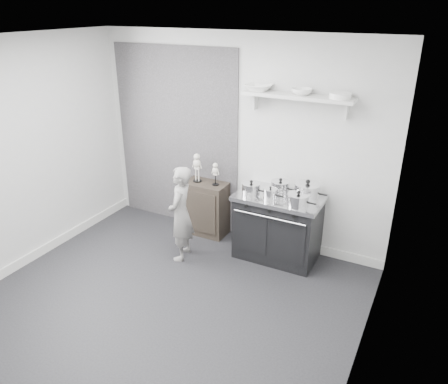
{
  "coord_description": "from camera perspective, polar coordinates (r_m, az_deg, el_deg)",
  "views": [
    {
      "loc": [
        2.34,
        -3.12,
        3.0
      ],
      "look_at": [
        0.23,
        0.95,
        1.0
      ],
      "focal_mm": 35.0,
      "sensor_mm": 36.0,
      "label": 1
    }
  ],
  "objects": [
    {
      "name": "ground",
      "position": [
        4.92,
        -7.79,
        -14.27
      ],
      "size": [
        4.0,
        4.0,
        0.0
      ],
      "primitive_type": "plane",
      "color": "black",
      "rests_on": "ground"
    },
    {
      "name": "room_shell",
      "position": [
        4.29,
        -8.82,
        4.8
      ],
      "size": [
        4.02,
        3.62,
        2.71
      ],
      "color": "#BABAB8",
      "rests_on": "ground"
    },
    {
      "name": "wall_shelf",
      "position": [
        5.13,
        9.6,
        12.11
      ],
      "size": [
        1.3,
        0.26,
        0.24
      ],
      "color": "silver",
      "rests_on": "room_shell"
    },
    {
      "name": "stove",
      "position": [
        5.51,
        7.03,
        -4.49
      ],
      "size": [
        1.05,
        0.66,
        0.84
      ],
      "color": "black",
      "rests_on": "ground"
    },
    {
      "name": "side_cabinet",
      "position": [
        6.05,
        -2.34,
        -2.12
      ],
      "size": [
        0.58,
        0.34,
        0.76
      ],
      "primitive_type": "cube",
      "color": "black",
      "rests_on": "ground"
    },
    {
      "name": "child",
      "position": [
        5.39,
        -5.66,
        -2.85
      ],
      "size": [
        0.39,
        0.5,
        1.22
      ],
      "primitive_type": "imported",
      "rotation": [
        0.0,
        0.0,
        -1.33
      ],
      "color": "gray",
      "rests_on": "ground"
    },
    {
      "name": "pot_front_left",
      "position": [
        5.33,
        3.57,
        0.49
      ],
      "size": [
        0.32,
        0.23,
        0.17
      ],
      "color": "silver",
      "rests_on": "stove"
    },
    {
      "name": "pot_back_left",
      "position": [
        5.39,
        7.37,
        0.68
      ],
      "size": [
        0.32,
        0.23,
        0.19
      ],
      "color": "silver",
      "rests_on": "stove"
    },
    {
      "name": "pot_back_right",
      "position": [
        5.27,
        10.82,
        0.14
      ],
      "size": [
        0.4,
        0.31,
        0.24
      ],
      "color": "silver",
      "rests_on": "stove"
    },
    {
      "name": "pot_front_right",
      "position": [
        5.06,
        9.66,
        -1.05
      ],
      "size": [
        0.34,
        0.25,
        0.2
      ],
      "color": "silver",
      "rests_on": "stove"
    },
    {
      "name": "pot_front_center",
      "position": [
        5.21,
        6.08,
        -0.22
      ],
      "size": [
        0.25,
        0.17,
        0.16
      ],
      "color": "silver",
      "rests_on": "stove"
    },
    {
      "name": "skeleton_full",
      "position": [
        5.88,
        -3.54,
        3.48
      ],
      "size": [
        0.13,
        0.08,
        0.46
      ],
      "primitive_type": null,
      "color": "beige",
      "rests_on": "side_cabinet"
    },
    {
      "name": "skeleton_torso",
      "position": [
        5.77,
        -1.14,
        2.57
      ],
      "size": [
        0.1,
        0.06,
        0.36
      ],
      "primitive_type": null,
      "color": "beige",
      "rests_on": "side_cabinet"
    },
    {
      "name": "bowl_large",
      "position": [
        5.28,
        4.57,
        13.44
      ],
      "size": [
        0.32,
        0.32,
        0.08
      ],
      "primitive_type": "imported",
      "color": "white",
      "rests_on": "wall_shelf"
    },
    {
      "name": "bowl_small",
      "position": [
        5.1,
        10.12,
        12.78
      ],
      "size": [
        0.23,
        0.23,
        0.07
      ],
      "primitive_type": "imported",
      "color": "white",
      "rests_on": "wall_shelf"
    },
    {
      "name": "plate_stack",
      "position": [
        4.99,
        14.95,
        12.06
      ],
      "size": [
        0.24,
        0.24,
        0.06
      ],
      "primitive_type": "cylinder",
      "color": "white",
      "rests_on": "wall_shelf"
    }
  ]
}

